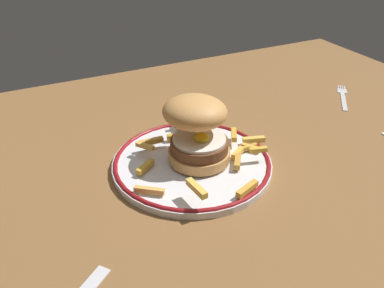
% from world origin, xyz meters
% --- Properties ---
extents(ground_plane, '(1.41, 0.87, 0.04)m').
position_xyz_m(ground_plane, '(0.00, 0.00, -0.02)').
color(ground_plane, brown).
extents(dinner_plate, '(0.28, 0.28, 0.02)m').
position_xyz_m(dinner_plate, '(-0.01, -0.05, 0.01)').
color(dinner_plate, silver).
rests_on(dinner_plate, ground_plane).
extents(burger, '(0.16, 0.16, 0.11)m').
position_xyz_m(burger, '(0.00, -0.04, 0.07)').
color(burger, tan).
rests_on(burger, dinner_plate).
extents(fries_pile, '(0.27, 0.26, 0.03)m').
position_xyz_m(fries_pile, '(0.01, -0.05, 0.03)').
color(fries_pile, '#E4AA51').
rests_on(fries_pile, dinner_plate).
extents(fork, '(0.10, 0.12, 0.00)m').
position_xyz_m(fork, '(0.44, 0.05, 0.00)').
color(fork, silver).
rests_on(fork, ground_plane).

